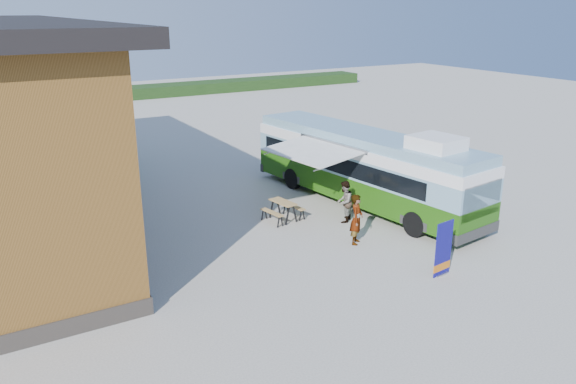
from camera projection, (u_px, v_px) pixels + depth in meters
ground at (346, 262)px, 18.35m from camera, size 100.00×100.00×0.00m
hedge at (179, 89)px, 53.17m from camera, size 40.00×3.00×1.00m
bus at (364, 165)px, 23.30m from camera, size 3.88×11.69×3.53m
awning at (315, 149)px, 22.28m from camera, size 2.89×4.15×0.50m
banner at (443, 253)px, 17.23m from camera, size 0.77×0.25×1.77m
picnic_table at (283, 206)px, 21.76m from camera, size 1.52×1.39×0.77m
person_a at (357, 219)px, 19.51m from camera, size 0.78×0.76×1.81m
person_b at (344, 202)px, 21.53m from camera, size 1.00×0.98×1.63m
slurry_tanker at (87, 142)px, 28.82m from camera, size 2.69×6.22×2.33m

